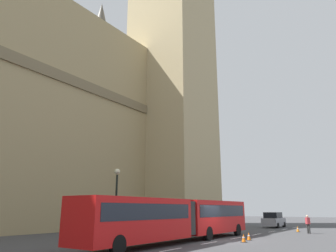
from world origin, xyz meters
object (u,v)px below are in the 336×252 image
(sedan_lead, at_px, (274,220))
(traffic_cone_west, at_px, (244,238))
(traffic_cone_middle, at_px, (249,236))
(articulated_bus, at_px, (179,216))
(street_lamp, at_px, (116,198))
(traffic_cone_east, at_px, (298,229))
(pedestrian_near_cones, at_px, (308,223))

(sedan_lead, distance_m, traffic_cone_west, 20.12)
(sedan_lead, xyz_separation_m, traffic_cone_middle, (-18.10, -3.65, -0.63))
(articulated_bus, xyz_separation_m, street_lamp, (-1.79, 4.51, 1.31))
(sedan_lead, bearing_deg, traffic_cone_middle, -168.60)
(sedan_lead, bearing_deg, articulated_bus, -179.67)
(articulated_bus, height_order, sedan_lead, articulated_bus)
(sedan_lead, distance_m, traffic_cone_east, 8.03)
(articulated_bus, relative_size, traffic_cone_middle, 31.69)
(articulated_bus, relative_size, traffic_cone_west, 31.69)
(traffic_cone_middle, bearing_deg, traffic_cone_west, -171.34)
(traffic_cone_east, distance_m, pedestrian_near_cones, 2.32)
(traffic_cone_west, height_order, pedestrian_near_cones, pedestrian_near_cones)
(sedan_lead, bearing_deg, traffic_cone_east, -146.49)
(articulated_bus, relative_size, traffic_cone_east, 31.69)
(traffic_cone_middle, height_order, street_lamp, street_lamp)
(pedestrian_near_cones, bearing_deg, articulated_bus, 157.49)
(sedan_lead, xyz_separation_m, traffic_cone_east, (-6.68, -4.42, -0.63))
(traffic_cone_west, xyz_separation_m, traffic_cone_middle, (1.62, 0.25, 0.00))
(traffic_cone_middle, relative_size, street_lamp, 0.11)
(articulated_bus, bearing_deg, street_lamp, 111.70)
(traffic_cone_middle, bearing_deg, traffic_cone_east, -3.85)
(traffic_cone_west, bearing_deg, pedestrian_near_cones, -9.65)
(articulated_bus, distance_m, traffic_cone_east, 16.13)
(traffic_cone_east, bearing_deg, articulated_bus, 164.50)
(sedan_lead, height_order, street_lamp, street_lamp)
(sedan_lead, distance_m, pedestrian_near_cones, 10.23)
(sedan_lead, height_order, traffic_cone_east, sedan_lead)
(sedan_lead, height_order, traffic_cone_middle, sedan_lead)
(articulated_bus, height_order, traffic_cone_east, articulated_bus)
(traffic_cone_east, bearing_deg, traffic_cone_middle, 176.15)
(traffic_cone_west, relative_size, traffic_cone_middle, 1.00)
(articulated_bus, xyz_separation_m, pedestrian_near_cones, (13.74, -5.69, -0.83))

